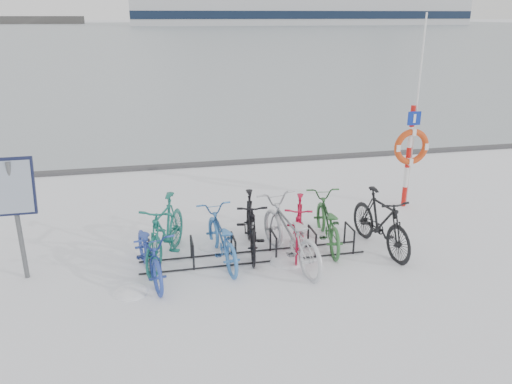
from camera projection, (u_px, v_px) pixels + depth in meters
ground at (254, 258)px, 8.88m from camera, size 900.00×900.00×0.00m
ice_sheet at (149, 29)px, 151.64m from camera, size 400.00×298.00×0.02m
quay_edge at (211, 164)px, 14.30m from camera, size 400.00×0.25×0.10m
bike_rack at (254, 249)px, 8.82m from camera, size 4.00×0.48×0.46m
info_board at (13, 194)px, 7.71m from camera, size 0.68×0.26×2.04m
lifebuoy_station at (411, 147)px, 10.78m from camera, size 0.80×0.23×4.14m
bike_0 at (150, 250)px, 8.12m from camera, size 0.95×1.87×0.94m
bike_1 at (165, 229)px, 8.61m from camera, size 1.21×2.03×1.18m
bike_2 at (221, 236)px, 8.65m from camera, size 0.84×1.86×0.94m
bike_3 at (251, 223)px, 8.99m from camera, size 0.75×1.89×1.10m
bike_4 at (290, 231)px, 8.59m from camera, size 1.16×2.26×1.13m
bike_5 at (299, 224)px, 9.03m from camera, size 1.01×1.76×1.02m
bike_6 at (327, 220)px, 9.28m from camera, size 0.88×1.91×0.97m
bike_7 at (381, 220)px, 9.07m from camera, size 0.77×1.94×1.13m
snow_drifts at (262, 256)px, 8.94m from camera, size 5.49×2.01×0.21m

